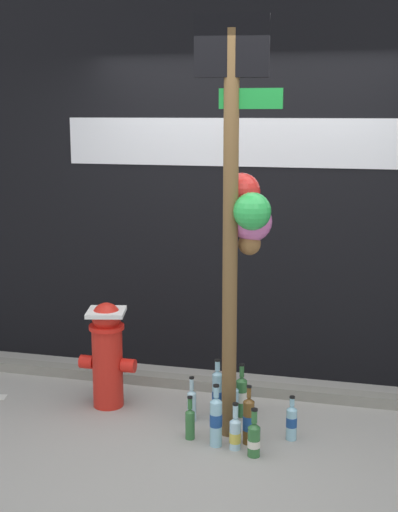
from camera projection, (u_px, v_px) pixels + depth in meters
name	position (u px, v px, depth m)	size (l,w,h in m)	color
ground_plane	(215.00, 447.00, 4.45)	(14.00, 14.00, 0.00)	#9E9B93
building_wall	(257.00, 159.00, 5.44)	(10.00, 0.21, 3.42)	black
curb_strip	(242.00, 387.00, 5.31)	(8.00, 0.12, 0.08)	gray
memorial_post	(241.00, 195.00, 4.35)	(0.53, 0.39, 2.62)	brown
fire_hydrant	(107.00, 352.00, 5.00)	(0.41, 0.31, 0.76)	red
bottle_0	(254.00, 438.00, 4.32)	(0.08, 0.08, 0.31)	#337038
bottle_1	(192.00, 403.00, 4.81)	(0.06, 0.06, 0.31)	#B2DBEA
bottle_2	(235.00, 433.00, 4.41)	(0.07, 0.07, 0.30)	#B2DBEA
bottle_3	(241.00, 395.00, 4.88)	(0.08, 0.08, 0.38)	#337038
bottle_4	(190.00, 422.00, 4.54)	(0.06, 0.06, 0.29)	#337038
bottle_5	(292.00, 421.00, 4.53)	(0.07, 0.07, 0.29)	#93CCE0
bottle_6	(215.00, 420.00, 4.44)	(0.08, 0.08, 0.41)	#93CCE0
bottle_7	(249.00, 420.00, 4.47)	(0.07, 0.07, 0.39)	brown
bottle_8	(217.00, 392.00, 4.89)	(0.07, 0.07, 0.41)	#93CCE0
bottle_9	(233.00, 401.00, 4.82)	(0.08, 0.08, 0.35)	#93CCE0
litter_1	(1.00, 397.00, 5.22)	(0.08, 0.10, 0.01)	silver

